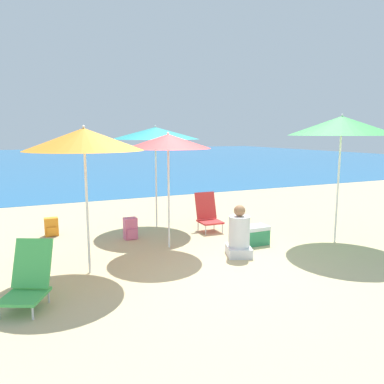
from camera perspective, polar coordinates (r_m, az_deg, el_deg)
The scene contains 13 objects.
ground_plane at distance 6.36m, azimuth -0.23°, elevation -10.02°, with size 60.00×60.00×0.00m, color #C6B284.
sea_water at distance 31.64m, azimuth -19.88°, elevation 4.72°, with size 60.00×40.00×0.01m.
beach_umbrella_red at distance 6.62m, azimuth -3.66°, elevation 7.68°, with size 1.51×1.51×2.09m.
beach_umbrella_orange at distance 5.57m, azimuth -16.13°, elevation 7.69°, with size 1.69×1.69×2.18m.
beach_umbrella_teal at distance 8.19m, azimuth -5.60°, elevation 8.90°, with size 1.91×1.91×2.23m.
beach_umbrella_green at distance 7.47m, azimuth 21.84°, elevation 9.34°, with size 1.94×1.94×2.41m.
beach_chair_red at distance 8.01m, azimuth 2.40°, elevation -3.22°, with size 0.47×0.58×0.81m.
beach_chair_green at distance 5.01m, azimuth -23.62°, elevation -11.97°, with size 0.69×0.77×0.78m.
person_seated_near at distance 6.43m, azimuth 7.19°, elevation -6.60°, with size 0.53×0.57×0.88m.
backpack_pink at distance 7.49m, azimuth -9.36°, elevation -5.53°, with size 0.25×0.22×0.42m.
backpack_orange at distance 8.14m, azimuth -20.63°, elevation -5.01°, with size 0.26×0.21×0.37m.
water_bottle at distance 6.71m, azimuth -24.88°, elevation -9.06°, with size 0.08×0.08×0.23m.
cooler_box at distance 7.15m, azimuth 9.48°, elevation -6.49°, with size 0.51×0.32×0.35m.
Camera 1 is at (-2.45, -5.49, 2.07)m, focal length 35.00 mm.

